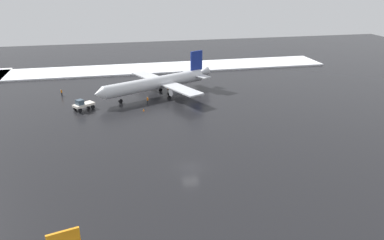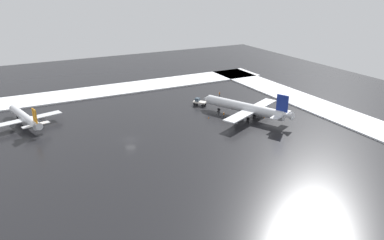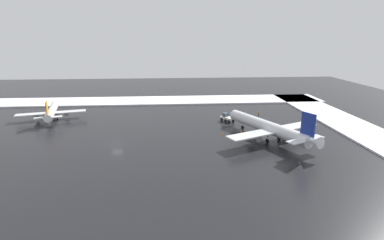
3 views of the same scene
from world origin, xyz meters
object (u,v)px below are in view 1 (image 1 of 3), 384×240
ground_crew_near_tug (148,100)px  traffic_cone_near_nose (168,88)px  traffic_cone_mid_line (144,110)px  airplane_parked_portside (158,83)px  ground_crew_mid_apron (62,92)px  pushback_tug (83,104)px

ground_crew_near_tug → traffic_cone_near_nose: ground_crew_near_tug is taller
traffic_cone_near_nose → traffic_cone_mid_line: (16.04, -7.82, 0.00)m
traffic_cone_near_nose → traffic_cone_mid_line: size_ratio=1.00×
traffic_cone_near_nose → traffic_cone_mid_line: same height
airplane_parked_portside → traffic_cone_mid_line: 12.40m
ground_crew_mid_apron → traffic_cone_mid_line: bearing=52.4°
airplane_parked_portside → traffic_cone_near_nose: 6.54m
ground_crew_near_tug → ground_crew_mid_apron: bearing=100.3°
ground_crew_near_tug → traffic_cone_near_nose: size_ratio=3.11×
traffic_cone_near_nose → traffic_cone_mid_line: bearing=-26.0°
airplane_parked_portside → ground_crew_near_tug: (6.25, -3.29, -2.24)m
pushback_tug → ground_crew_near_tug: (-1.19, 14.52, -0.31)m
airplane_parked_portside → ground_crew_near_tug: size_ratio=18.01×
ground_crew_near_tug → airplane_parked_portside: bearing=10.2°
airplane_parked_portside → traffic_cone_mid_line: size_ratio=56.01×
traffic_cone_near_nose → traffic_cone_mid_line: 17.84m
pushback_tug → traffic_cone_near_nose: bearing=175.9°
ground_crew_mid_apron → pushback_tug: bearing=27.8°
airplane_parked_portside → ground_crew_near_tug: bearing=37.4°
pushback_tug → ground_crew_near_tug: pushback_tug is taller
airplane_parked_portside → traffic_cone_near_nose: bearing=-147.2°
pushback_tug → traffic_cone_mid_line: (3.66, 13.12, -1.01)m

